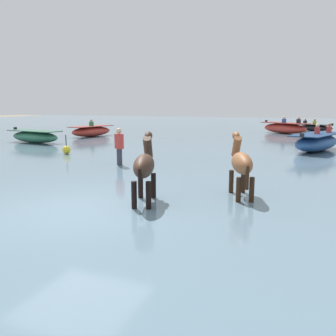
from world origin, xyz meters
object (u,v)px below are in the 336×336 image
horse_lead_dark_bay (145,167)px  boat_far_offshore (314,128)px  boat_near_port (285,128)px  boat_distant_east (317,142)px  channel_buoy (66,150)px  boat_mid_outer (35,137)px  person_onlooker_right (119,149)px  boat_far_inshore (91,131)px  horse_trailing_chestnut (241,164)px

horse_lead_dark_bay → boat_far_offshore: size_ratio=0.60×
boat_near_port → boat_distant_east: (2.02, -10.19, 0.00)m
channel_buoy → boat_mid_outer: bearing=145.2°
boat_far_offshore → boat_distant_east: bearing=-90.6°
person_onlooker_right → boat_far_inshore: bearing=128.1°
boat_near_port → boat_distant_east: boat_distant_east is taller
horse_trailing_chestnut → person_onlooker_right: horse_trailing_chestnut is taller
boat_far_offshore → boat_mid_outer: size_ratio=0.82×
channel_buoy → horse_trailing_chestnut: bearing=-28.2°
boat_far_inshore → person_onlooker_right: size_ratio=2.16×
boat_mid_outer → person_onlooker_right: (8.33, -4.93, 0.24)m
boat_far_offshore → boat_mid_outer: bearing=-134.2°
boat_near_port → boat_far_offshore: boat_near_port is taller
boat_near_port → boat_mid_outer: 17.93m
horse_lead_dark_bay → boat_mid_outer: bearing=141.0°
horse_trailing_chestnut → boat_mid_outer: size_ratio=0.48×
boat_mid_outer → boat_distant_east: bearing=7.4°
person_onlooker_right → channel_buoy: 4.02m
horse_lead_dark_bay → boat_far_inshore: size_ratio=0.52×
horse_lead_dark_bay → boat_far_inshore: bearing=127.3°
horse_lead_dark_bay → channel_buoy: size_ratio=2.15×
horse_trailing_chestnut → horse_lead_dark_bay: bearing=-145.8°
horse_lead_dark_bay → boat_far_offshore: 25.26m
boat_mid_outer → horse_lead_dark_bay: bearing=-39.0°
channel_buoy → boat_far_inshore: bearing=116.2°
horse_trailing_chestnut → boat_distant_east: bearing=78.9°
horse_lead_dark_bay → person_onlooker_right: horse_lead_dark_bay is taller
boat_far_offshore → boat_mid_outer: 21.99m
boat_far_offshore → boat_distant_east: boat_distant_east is taller
boat_far_inshore → channel_buoy: size_ratio=4.12×
horse_trailing_chestnut → boat_far_offshore: 23.71m
horse_trailing_chestnut → boat_mid_outer: (-13.26, 7.85, -0.43)m
horse_trailing_chestnut → boat_distant_east: size_ratio=0.43×
boat_far_inshore → person_onlooker_right: (7.54, -9.60, 0.23)m
boat_far_inshore → channel_buoy: 8.83m
horse_lead_dark_bay → boat_distant_east: (3.86, 11.15, -0.40)m
boat_mid_outer → channel_buoy: 5.71m
horse_lead_dark_bay → boat_far_inshore: 17.39m
horse_trailing_chestnut → boat_far_inshore: size_ratio=0.51×
boat_near_port → channel_buoy: size_ratio=4.57×
horse_lead_dark_bay → boat_far_offshore: horse_lead_dark_bay is taller
boat_near_port → boat_far_offshore: size_ratio=1.28×
horse_lead_dark_bay → channel_buoy: (-6.64, 5.90, -0.62)m
boat_far_offshore → horse_lead_dark_bay: bearing=-99.1°
boat_mid_outer → person_onlooker_right: person_onlooker_right is taller
boat_far_offshore → channel_buoy: size_ratio=3.57×
boat_far_inshore → channel_buoy: boat_far_inshore is taller
boat_far_offshore → horse_trailing_chestnut: bearing=-95.0°
horse_lead_dark_bay → person_onlooker_right: (-3.00, 4.23, -0.22)m
horse_lead_dark_bay → person_onlooker_right: 5.19m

